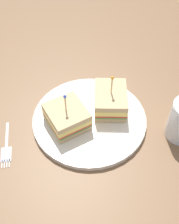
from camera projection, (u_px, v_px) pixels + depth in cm
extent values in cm
cube|color=brown|center=(90.00, 124.00, 66.91)|extent=(119.59, 119.59, 2.00)
cylinder|color=silver|center=(90.00, 119.00, 65.67)|extent=(26.12, 26.12, 1.24)
cube|color=tan|center=(110.00, 105.00, 66.72)|extent=(9.58, 7.21, 1.38)
cube|color=#478438|center=(110.00, 103.00, 66.04)|extent=(9.58, 7.21, 0.40)
cube|color=red|center=(110.00, 101.00, 65.70)|extent=(9.58, 7.21, 0.50)
cube|color=#F4D666|center=(111.00, 99.00, 65.00)|extent=(9.58, 7.21, 1.33)
cube|color=tan|center=(111.00, 95.00, 63.96)|extent=(9.58, 7.21, 1.38)
cylinder|color=tan|center=(112.00, 86.00, 61.98)|extent=(0.30, 0.30, 5.20)
sphere|color=orange|center=(112.00, 78.00, 59.99)|extent=(0.70, 0.70, 0.70)
cube|color=tan|center=(67.00, 122.00, 63.56)|extent=(11.47, 11.24, 1.32)
cube|color=#478438|center=(67.00, 119.00, 62.90)|extent=(11.47, 11.24, 0.40)
cube|color=red|center=(67.00, 118.00, 62.56)|extent=(11.47, 11.24, 0.50)
cube|color=#F4D666|center=(67.00, 116.00, 61.89)|extent=(11.47, 11.24, 1.25)
cube|color=tan|center=(66.00, 112.00, 60.91)|extent=(11.47, 11.24, 1.32)
cylinder|color=tan|center=(66.00, 104.00, 59.08)|extent=(0.30, 0.30, 4.80)
sphere|color=blue|center=(65.00, 97.00, 57.25)|extent=(0.70, 0.70, 0.70)
cube|color=silver|center=(7.00, 134.00, 63.43)|extent=(6.82, 1.69, 0.35)
cube|color=silver|center=(6.00, 154.00, 60.10)|extent=(3.91, 2.75, 0.35)
cube|color=silver|center=(2.00, 164.00, 58.63)|extent=(2.00, 0.50, 0.35)
cube|color=silver|center=(4.00, 163.00, 58.67)|extent=(2.00, 0.50, 0.35)
cube|color=silver|center=(7.00, 163.00, 58.72)|extent=(2.00, 0.50, 0.35)
cube|color=silver|center=(9.00, 163.00, 58.77)|extent=(2.00, 0.50, 0.35)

